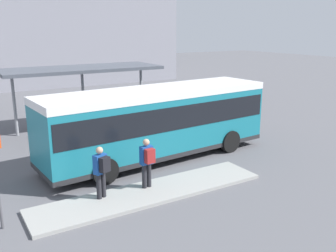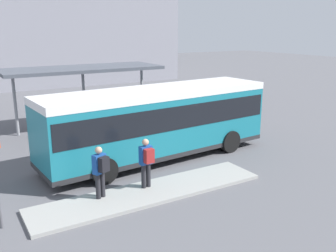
% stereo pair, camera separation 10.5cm
% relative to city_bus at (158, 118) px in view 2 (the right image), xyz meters
% --- Properties ---
extents(ground_plane, '(120.00, 120.00, 0.00)m').
position_rel_city_bus_xyz_m(ground_plane, '(-0.01, -0.00, -1.82)').
color(ground_plane, '#5B5B60').
extents(curb_island, '(8.39, 1.80, 0.12)m').
position_rel_city_bus_xyz_m(curb_island, '(-2.06, -3.12, -1.76)').
color(curb_island, '#9E9E99').
rests_on(curb_island, ground_plane).
extents(city_bus, '(10.48, 3.34, 3.11)m').
position_rel_city_bus_xyz_m(city_bus, '(0.00, 0.00, 0.00)').
color(city_bus, '#197284').
rests_on(city_bus, ground_plane).
extents(pedestrian_waiting, '(0.45, 0.48, 1.78)m').
position_rel_city_bus_xyz_m(pedestrian_waiting, '(-2.04, -2.80, -0.68)').
color(pedestrian_waiting, '#232328').
rests_on(pedestrian_waiting, curb_island).
extents(pedestrian_companion, '(0.51, 0.55, 1.77)m').
position_rel_city_bus_xyz_m(pedestrian_companion, '(-3.72, -2.76, -0.68)').
color(pedestrian_companion, '#232328').
rests_on(pedestrian_companion, curb_island).
extents(bicycle_yellow, '(0.48, 1.72, 0.74)m').
position_rel_city_bus_xyz_m(bicycle_yellow, '(7.89, 3.68, -1.45)').
color(bicycle_yellow, black).
rests_on(bicycle_yellow, ground_plane).
extents(bicycle_orange, '(0.48, 1.53, 0.66)m').
position_rel_city_bus_xyz_m(bicycle_orange, '(7.84, 4.33, -1.49)').
color(bicycle_orange, black).
rests_on(bicycle_orange, ground_plane).
extents(bicycle_black, '(0.48, 1.72, 0.74)m').
position_rel_city_bus_xyz_m(bicycle_black, '(7.57, 4.99, -1.45)').
color(bicycle_black, black).
rests_on(bicycle_black, ground_plane).
extents(station_shelter, '(8.80, 3.43, 3.45)m').
position_rel_city_bus_xyz_m(station_shelter, '(-0.94, 7.02, 1.47)').
color(station_shelter, '#4C515B').
rests_on(station_shelter, ground_plane).
extents(station_building, '(26.63, 12.84, 16.31)m').
position_rel_city_bus_xyz_m(station_building, '(1.64, 28.43, 6.33)').
color(station_building, gray).
rests_on(station_building, ground_plane).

